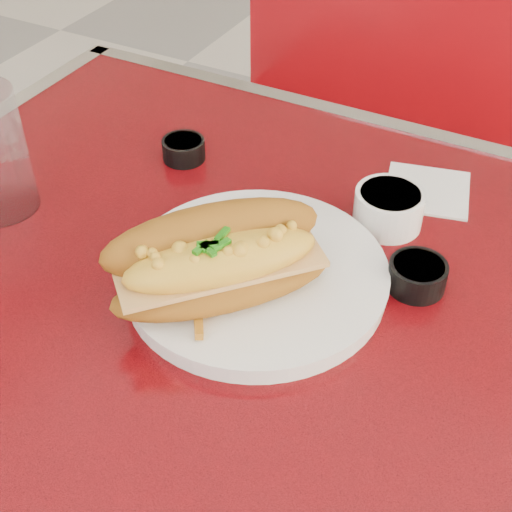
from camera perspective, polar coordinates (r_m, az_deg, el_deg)
The scene contains 10 objects.
diner_table at distance 0.90m, azimuth 4.50°, elevation -11.35°, with size 1.23×0.83×0.77m.
booth_bench_far at distance 1.69m, azimuth 15.35°, elevation 1.72°, with size 1.20×0.51×0.90m.
dinner_plate at distance 0.79m, azimuth 0.00°, elevation -1.55°, with size 0.31×0.31×0.02m.
mac_hoagie at distance 0.73m, azimuth -3.04°, elevation -0.29°, with size 0.24×0.25×0.10m.
fries_pile at distance 0.76m, azimuth -5.22°, elevation -1.26°, with size 0.12×0.11×0.03m, color orange, non-canonical shape.
fork at distance 0.75m, azimuth -0.18°, elevation -3.20°, with size 0.03×0.15×0.00m.
gravy_ramekin at distance 0.88m, azimuth 10.57°, elevation 3.84°, with size 0.11×0.11×0.05m.
sauce_cup_left at distance 0.99m, azimuth -5.81°, elevation 8.56°, with size 0.08×0.08×0.03m.
sauce_cup_right at distance 0.80m, azimuth 12.78°, elevation -1.46°, with size 0.07×0.07×0.03m.
paper_napkin at distance 0.96m, azimuth 13.54°, elevation 5.14°, with size 0.11×0.11×0.00m, color white.
Camera 1 is at (0.19, -0.51, 1.32)m, focal length 50.00 mm.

